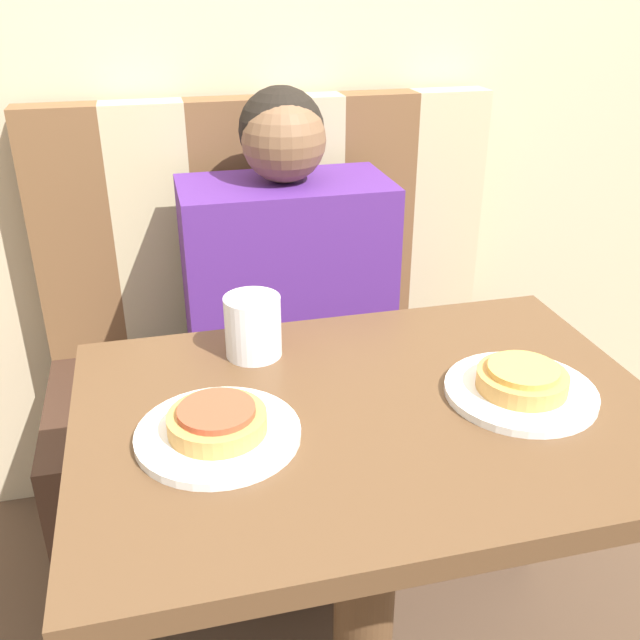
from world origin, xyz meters
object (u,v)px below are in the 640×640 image
plate_right (520,392)px  pizza_left (217,420)px  plate_left (218,434)px  drinking_cup (253,326)px  person (286,258)px  pizza_right (522,379)px

plate_right → pizza_left: size_ratio=1.68×
plate_left → drinking_cup: (0.08, 0.21, 0.04)m
plate_right → drinking_cup: 0.41m
person → plate_left: size_ratio=2.92×
pizza_left → plate_right: bearing=-0.0°
pizza_left → drinking_cup: (0.08, 0.21, 0.02)m
person → pizza_left: bearing=-109.1°
person → plate_left: bearing=-109.1°
plate_right → drinking_cup: bearing=148.9°
pizza_left → plate_left: bearing=-90.0°
plate_right → pizza_left: pizza_left is taller
plate_right → pizza_right: (0.00, 0.00, 0.02)m
plate_left → drinking_cup: 0.23m
person → pizza_right: bearing=-70.9°
plate_right → person: bearing=109.1°
drinking_cup → pizza_right: bearing=-31.1°
pizza_right → drinking_cup: drinking_cup is taller
drinking_cup → pizza_left: bearing=-110.9°
plate_left → plate_right: same height
person → drinking_cup: bearing=-108.1°
person → pizza_right: size_ratio=4.90×
plate_right → drinking_cup: (-0.35, 0.21, 0.04)m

